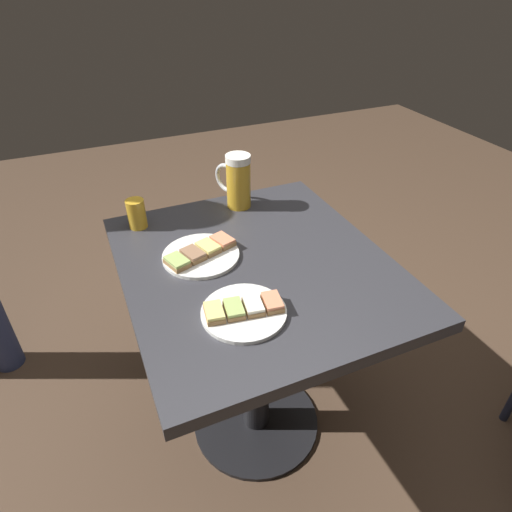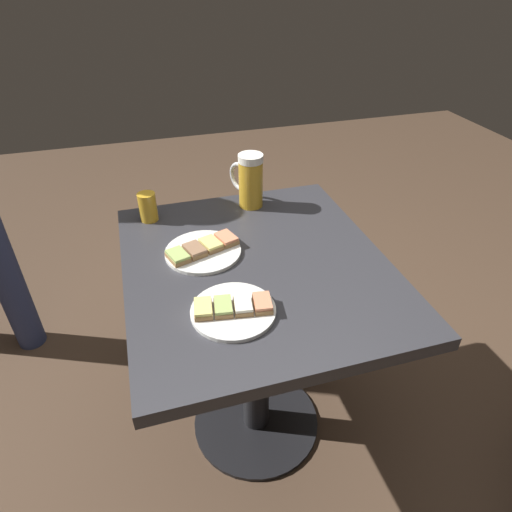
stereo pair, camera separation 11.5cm
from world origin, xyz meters
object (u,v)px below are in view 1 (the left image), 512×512
(beer_mug, at_px, (237,181))
(beer_glass_small, at_px, (137,214))
(plate_near, at_px, (201,254))
(plate_far, at_px, (244,310))

(beer_mug, relative_size, beer_glass_small, 1.95)
(plate_near, bearing_deg, plate_far, -85.10)
(plate_near, bearing_deg, beer_glass_small, 118.82)
(plate_near, xyz_separation_m, plate_far, (0.02, -0.26, -0.00))
(plate_far, bearing_deg, beer_mug, 70.13)
(beer_mug, bearing_deg, plate_far, -109.87)
(beer_mug, bearing_deg, beer_glass_small, -178.80)
(plate_far, relative_size, beer_glass_small, 2.22)
(plate_near, relative_size, beer_glass_small, 2.35)
(plate_near, height_order, plate_far, same)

